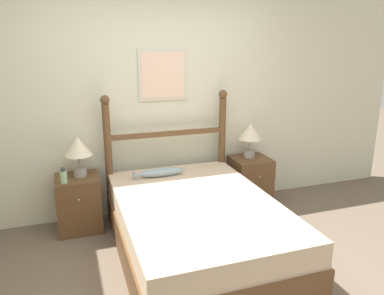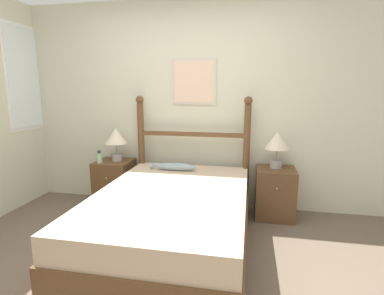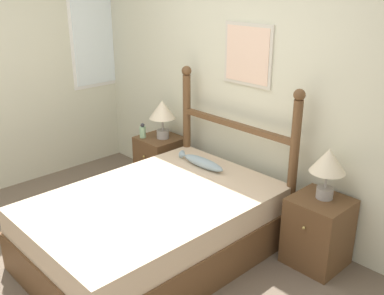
{
  "view_description": "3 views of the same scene",
  "coord_description": "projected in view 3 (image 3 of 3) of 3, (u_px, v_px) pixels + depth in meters",
  "views": [
    {
      "loc": [
        -0.97,
        -2.36,
        1.93
      ],
      "look_at": [
        0.14,
        0.9,
        0.95
      ],
      "focal_mm": 35.0,
      "sensor_mm": 36.0,
      "label": 1
    },
    {
      "loc": [
        0.76,
        -1.99,
        1.49
      ],
      "look_at": [
        0.17,
        1.04,
        0.88
      ],
      "focal_mm": 28.0,
      "sensor_mm": 36.0,
      "label": 2
    },
    {
      "loc": [
        2.66,
        -1.46,
        2.24
      ],
      "look_at": [
        0.13,
        0.94,
        0.9
      ],
      "focal_mm": 42.0,
      "sensor_mm": 36.0,
      "label": 3
    }
  ],
  "objects": [
    {
      "name": "ground_plane",
      "position": [
        94.0,
        279.0,
        3.54
      ],
      "size": [
        16.0,
        16.0,
        0.0
      ],
      "primitive_type": "plane",
      "color": "brown"
    },
    {
      "name": "wall_back",
      "position": [
        244.0,
        85.0,
        4.2
      ],
      "size": [
        6.4,
        0.08,
        2.55
      ],
      "color": "beige",
      "rests_on": "ground_plane"
    },
    {
      "name": "bed",
      "position": [
        155.0,
        226.0,
        3.76
      ],
      "size": [
        1.4,
        2.05,
        0.55
      ],
      "color": "brown",
      "rests_on": "ground_plane"
    },
    {
      "name": "headboard",
      "position": [
        234.0,
        143.0,
        4.21
      ],
      "size": [
        1.42,
        0.1,
        1.4
      ],
      "color": "brown",
      "rests_on": "ground_plane"
    },
    {
      "name": "nightstand_left",
      "position": [
        160.0,
        162.0,
        5.0
      ],
      "size": [
        0.44,
        0.45,
        0.58
      ],
      "color": "brown",
      "rests_on": "ground_plane"
    },
    {
      "name": "nightstand_right",
      "position": [
        318.0,
        232.0,
        3.65
      ],
      "size": [
        0.44,
        0.45,
        0.58
      ],
      "color": "brown",
      "rests_on": "ground_plane"
    },
    {
      "name": "table_lamp_left",
      "position": [
        162.0,
        112.0,
        4.78
      ],
      "size": [
        0.28,
        0.28,
        0.42
      ],
      "color": "gray",
      "rests_on": "nightstand_left"
    },
    {
      "name": "table_lamp_right",
      "position": [
        328.0,
        164.0,
        3.46
      ],
      "size": [
        0.28,
        0.28,
        0.42
      ],
      "color": "gray",
      "rests_on": "nightstand_right"
    },
    {
      "name": "bottle",
      "position": [
        143.0,
        131.0,
        4.87
      ],
      "size": [
        0.07,
        0.07,
        0.16
      ],
      "color": "#99C699",
      "rests_on": "nightstand_left"
    },
    {
      "name": "fish_pillow",
      "position": [
        202.0,
        162.0,
        4.21
      ],
      "size": [
        0.55,
        0.11,
        0.09
      ],
      "color": "#8499A3",
      "rests_on": "bed"
    }
  ]
}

